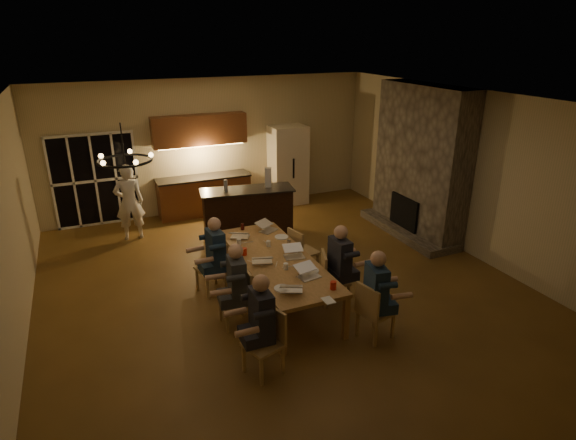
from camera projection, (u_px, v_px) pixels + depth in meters
The scene contains 44 objects.
floor at pixel (283, 288), 8.40m from camera, with size 9.00×9.00×0.00m, color brown.
back_wall at pixel (210, 146), 11.68m from camera, with size 8.00×0.04×3.20m, color #CDB791.
left_wall at pixel (2, 242), 6.32m from camera, with size 0.04×9.00×3.20m, color #CDB791.
right_wall at pixel (474, 175), 9.31m from camera, with size 0.04×9.00×3.20m, color #CDB791.
ceiling at pixel (282, 100), 7.22m from camera, with size 8.00×9.00×0.04m, color white.
french_doors at pixel (95, 181), 10.83m from camera, with size 1.86×0.08×2.10m, color black.
fireplace at pixel (421, 162), 10.21m from camera, with size 0.58×2.50×3.20m, color #6F6557.
kitchenette at pixel (203, 166), 11.44m from camera, with size 2.24×0.68×2.40m, color brown, non-canonical shape.
refrigerator at pixel (288, 165), 12.28m from camera, with size 0.90×0.68×2.00m, color beige.
dining_table at pixel (277, 279), 7.94m from camera, with size 1.10×3.00×0.75m, color #B9824A.
bar_island at pixel (248, 213), 10.33m from camera, with size 1.96×0.68×1.08m, color black.
chair_left_near at pixel (263, 344), 6.17m from camera, with size 0.44×0.44×0.89m, color tan, non-canonical shape.
chair_left_mid at pixel (235, 298), 7.22m from camera, with size 0.44×0.44×0.89m, color tan, non-canonical shape.
chair_left_far at pixel (211, 268), 8.15m from camera, with size 0.44×0.44×0.89m, color tan, non-canonical shape.
chair_right_near at pixel (376, 310), 6.91m from camera, with size 0.44×0.44×0.89m, color tan, non-canonical shape.
chair_right_mid at pixel (336, 278), 7.81m from camera, with size 0.44×0.44×0.89m, color tan, non-canonical shape.
chair_right_far at pixel (304, 251), 8.78m from camera, with size 0.44×0.44×0.89m, color tan, non-canonical shape.
person_left_near at pixel (262, 323), 6.18m from camera, with size 0.60×0.60×1.38m, color #24252F, non-canonical shape.
person_right_near at pixel (376, 295), 6.82m from camera, with size 0.60×0.60×1.38m, color navy, non-canonical shape.
person_left_mid at pixel (237, 287), 7.04m from camera, with size 0.60×0.60×1.38m, color #373C41, non-canonical shape.
person_right_mid at pixel (339, 266), 7.69m from camera, with size 0.60×0.60×1.38m, color #24252F, non-canonical shape.
person_left_far at pixel (216, 256), 8.01m from camera, with size 0.60×0.60×1.38m, color navy, non-canonical shape.
standing_person at pixel (129, 202), 10.14m from camera, with size 0.60×0.39×1.65m, color silver.
chandelier at pixel (125, 161), 5.71m from camera, with size 0.65×0.65×0.03m, color black.
laptop_a at pixel (291, 283), 6.80m from camera, with size 0.32×0.28×0.23m, color silver, non-canonical shape.
laptop_b at pixel (309, 270), 7.16m from camera, with size 0.32×0.28×0.23m, color silver, non-canonical shape.
laptop_c at pixel (262, 255), 7.64m from camera, with size 0.32×0.28×0.23m, color silver, non-canonical shape.
laptop_d at pixel (294, 251), 7.80m from camera, with size 0.32×0.28×0.23m, color silver, non-canonical shape.
laptop_e at pixel (240, 231), 8.57m from camera, with size 0.32×0.28×0.23m, color silver, non-canonical shape.
laptop_f at pixel (268, 225), 8.84m from camera, with size 0.32×0.28×0.23m, color silver, non-canonical shape.
mug_front at pixel (286, 266), 7.43m from camera, with size 0.08×0.08×0.10m, color white.
mug_mid at pixel (268, 244), 8.22m from camera, with size 0.07×0.07×0.10m, color white.
mug_back at pixel (239, 242), 8.29m from camera, with size 0.08×0.08×0.10m, color white.
redcup_near at pixel (333, 285), 6.85m from camera, with size 0.09×0.09×0.12m, color red.
redcup_mid at pixel (244, 252), 7.90m from camera, with size 0.09×0.09×0.12m, color red.
can_silver at pixel (300, 272), 7.24m from camera, with size 0.06×0.06×0.12m, color #B2B2B7.
can_cola at pixel (242, 227), 8.91m from camera, with size 0.07×0.07×0.12m, color #3F0F0C.
can_right at pixel (289, 243), 8.20m from camera, with size 0.06×0.06×0.12m, color #B2B2B7.
plate_near at pixel (310, 271), 7.38m from camera, with size 0.28×0.28×0.02m, color white.
plate_left at pixel (282, 288), 6.87m from camera, with size 0.23×0.23×0.02m, color white.
plate_far at pixel (281, 237), 8.59m from camera, with size 0.24×0.24×0.02m, color white.
notepad at pixel (328, 300), 6.57m from camera, with size 0.14×0.20×0.01m, color white.
bar_bottle at pixel (226, 186), 9.98m from camera, with size 0.08×0.08×0.24m, color #99999E.
bar_blender at pixel (268, 177), 10.23m from camera, with size 0.13×0.13×0.42m, color silver.
Camera 1 is at (-2.86, -6.81, 4.18)m, focal length 30.00 mm.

